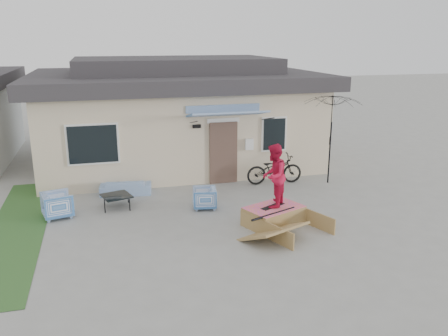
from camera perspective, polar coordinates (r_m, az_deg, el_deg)
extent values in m
plane|color=gray|center=(11.55, 0.91, -8.69)|extent=(90.00, 90.00, 0.00)
cube|color=#2C5626|center=(13.21, -24.14, -6.89)|extent=(1.40, 8.00, 0.01)
cube|color=beige|center=(18.62, -5.91, 5.54)|extent=(10.00, 7.00, 3.00)
cube|color=#2A2B30|center=(18.40, -6.07, 10.91)|extent=(10.80, 7.80, 0.50)
cube|color=#2A2B30|center=(18.36, -6.12, 12.62)|extent=(7.50, 4.50, 0.60)
cube|color=brown|center=(15.53, -0.07, 1.87)|extent=(0.95, 0.08, 2.10)
cube|color=white|center=(14.91, -15.88, 2.85)|extent=(1.60, 0.06, 1.30)
cube|color=white|center=(15.97, 6.18, 4.19)|extent=(0.90, 0.06, 1.20)
cube|color=#2D66AE|center=(14.77, 0.45, 6.69)|extent=(2.50, 1.09, 0.29)
imported|color=#2D66AE|center=(14.93, -12.05, -2.01)|extent=(1.63, 0.66, 0.62)
imported|color=#2D66AE|center=(13.52, -19.87, -4.15)|extent=(0.87, 0.91, 0.78)
imported|color=#2D66AE|center=(13.41, -2.44, -3.59)|extent=(0.72, 0.75, 0.68)
cube|color=black|center=(13.83, -13.10, -4.04)|extent=(0.97, 0.97, 0.38)
imported|color=black|center=(15.67, 6.24, 0.24)|extent=(1.95, 0.78, 1.22)
cylinder|color=black|center=(15.96, 12.90, 1.84)|extent=(0.05, 0.05, 2.10)
imported|color=black|center=(15.81, 13.06, 4.31)|extent=(2.35, 2.25, 0.90)
cube|color=black|center=(12.29, 6.04, -4.66)|extent=(0.77, 0.53, 0.05)
imported|color=red|center=(12.02, 6.16, -0.82)|extent=(0.98, 1.03, 1.67)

